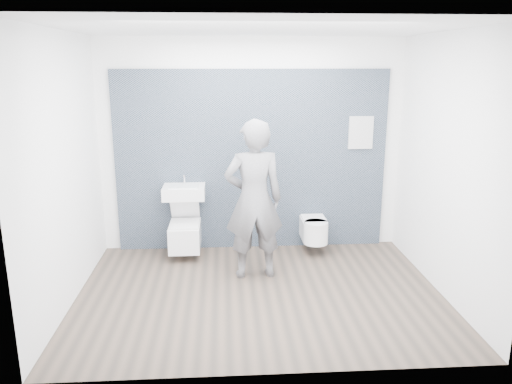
{
  "coord_description": "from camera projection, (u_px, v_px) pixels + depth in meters",
  "views": [
    {
      "loc": [
        -0.37,
        -5.06,
        2.48
      ],
      "look_at": [
        0.0,
        0.6,
        1.0
      ],
      "focal_mm": 35.0,
      "sensor_mm": 36.0,
      "label": 1
    }
  ],
  "objects": [
    {
      "name": "info_placard",
      "position": [
        355.0,
        244.0,
        7.0
      ],
      "size": [
        0.32,
        0.03,
        0.43
      ],
      "primitive_type": "cube",
      "color": "white",
      "rests_on": "ground"
    },
    {
      "name": "toilet_rounded",
      "position": [
        314.0,
        230.0,
        6.63
      ],
      "size": [
        0.32,
        0.55,
        0.3
      ],
      "color": "white",
      "rests_on": "ground"
    },
    {
      "name": "room_shell",
      "position": [
        260.0,
        137.0,
        5.1
      ],
      "size": [
        4.0,
        4.0,
        4.0
      ],
      "color": "white",
      "rests_on": "ground"
    },
    {
      "name": "tile_wall",
      "position": [
        252.0,
        246.0,
        6.95
      ],
      "size": [
        3.6,
        0.06,
        2.4
      ],
      "primitive_type": "cube",
      "color": "black",
      "rests_on": "ground"
    },
    {
      "name": "visitor",
      "position": [
        254.0,
        200.0,
        5.76
      ],
      "size": [
        0.72,
        0.51,
        1.88
      ],
      "primitive_type": "imported",
      "rotation": [
        0.0,
        0.0,
        3.23
      ],
      "color": "slate",
      "rests_on": "ground"
    },
    {
      "name": "ground",
      "position": [
        260.0,
        293.0,
        5.54
      ],
      "size": [
        4.0,
        4.0,
        0.0
      ],
      "primitive_type": "plane",
      "color": "#4E3F34",
      "rests_on": "ground"
    },
    {
      "name": "toilet_square",
      "position": [
        185.0,
        234.0,
        6.52
      ],
      "size": [
        0.4,
        0.57,
        0.71
      ],
      "color": "white",
      "rests_on": "ground"
    },
    {
      "name": "washbasin",
      "position": [
        184.0,
        192.0,
        6.46
      ],
      "size": [
        0.54,
        0.4,
        0.41
      ],
      "color": "white",
      "rests_on": "ground"
    }
  ]
}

